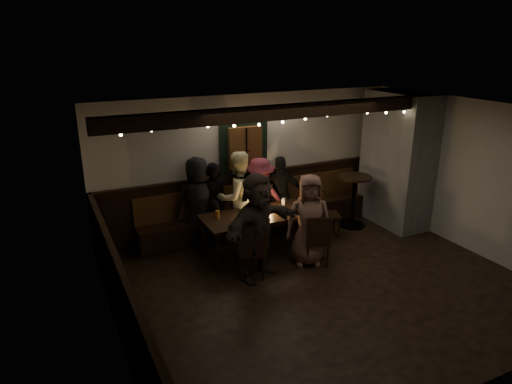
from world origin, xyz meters
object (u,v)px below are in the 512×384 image
person_e (281,195)px  chair_near_left (252,248)px  dining_table (261,217)px  person_c (238,197)px  person_g (309,220)px  high_top (354,195)px  person_f (258,227)px  chair_near_right (318,238)px  person_d (260,198)px  chair_end (325,211)px  person_b (213,204)px  person_a (198,202)px

person_e → chair_near_left: bearing=65.4°
dining_table → person_c: size_ratio=1.20×
person_c → person_g: 1.47m
high_top → person_f: person_f is taller
chair_near_right → person_e: person_e is taller
person_d → chair_near_left: bearing=76.6°
chair_end → person_b: (-2.00, 0.56, 0.27)m
chair_end → chair_near_left: bearing=-155.1°
dining_table → chair_end: size_ratio=2.31×
chair_near_left → person_b: (-0.08, 1.45, 0.24)m
chair_near_right → person_g: size_ratio=0.58×
person_f → person_g: person_f is taller
person_d → person_g: 1.34m
chair_near_right → person_g: person_g is taller
chair_near_left → high_top: size_ratio=0.90×
high_top → person_c: size_ratio=0.61×
chair_end → person_g: 1.21m
person_a → high_top: bearing=173.7°
person_f → person_a: bearing=84.5°
chair_end → person_f: person_f is taller
person_c → person_e: (0.90, 0.04, -0.10)m
chair_near_left → chair_near_right: size_ratio=1.05×
person_c → person_e: size_ratio=1.14×
high_top → dining_table: bearing=-172.3°
person_c → person_e: 0.91m
person_e → person_f: 1.82m
high_top → person_g: (-1.64, -0.96, 0.11)m
chair_near_right → person_c: bearing=117.4°
person_a → person_f: (0.44, -1.49, 0.03)m
person_c → person_f: person_f is taller
chair_near_right → person_f: (-1.02, 0.11, 0.35)m
dining_table → person_d: size_ratio=1.34×
high_top → person_a: (-3.02, 0.48, 0.16)m
chair_near_right → person_a: person_a is taller
chair_near_left → person_c: size_ratio=0.55×
person_a → person_d: 1.15m
person_b → person_c: bearing=175.0°
chair_end → person_f: 2.03m
dining_table → chair_near_left: 0.93m
person_b → person_f: (0.19, -1.43, 0.08)m
chair_near_left → person_b: 1.47m
high_top → person_b: 2.80m
chair_near_left → person_g: size_ratio=0.61×
person_a → person_e: 1.60m
chair_near_left → person_a: size_ratio=0.57×
high_top → person_g: person_g is taller
person_e → person_b: bearing=16.0°
dining_table → person_b: 0.93m
person_a → person_f: person_f is taller
person_b → chair_end: bearing=168.1°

